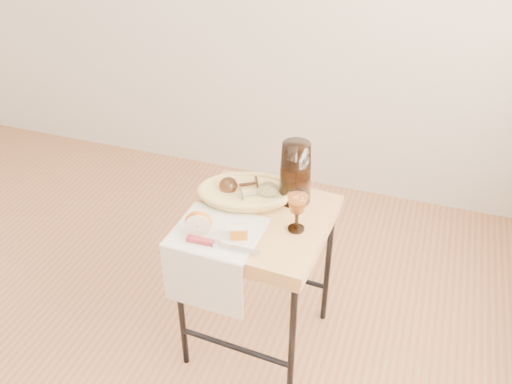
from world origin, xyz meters
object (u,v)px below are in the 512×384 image
at_px(tea_towel, 217,232).
at_px(goblet_lying_a, 240,185).
at_px(side_table, 258,283).
at_px(bread_basket, 246,194).
at_px(goblet_lying_b, 257,193).
at_px(table_knife, 219,244).
at_px(apple_half, 198,222).
at_px(wine_goblet, 297,212).
at_px(pitcher, 295,172).

relative_size(tea_towel, goblet_lying_a, 2.55).
distance_m(side_table, bread_basket, 0.36).
xyz_separation_m(bread_basket, goblet_lying_a, (-0.03, 0.01, 0.02)).
bearing_deg(goblet_lying_b, bread_basket, 122.85).
distance_m(goblet_lying_b, table_knife, 0.28).
distance_m(goblet_lying_a, table_knife, 0.31).
bearing_deg(goblet_lying_a, goblet_lying_b, 125.94).
bearing_deg(apple_half, wine_goblet, 6.35).
xyz_separation_m(goblet_lying_b, apple_half, (-0.13, -0.23, 0.00)).
bearing_deg(goblet_lying_a, pitcher, 161.80).
distance_m(pitcher, apple_half, 0.40).
distance_m(goblet_lying_a, wine_goblet, 0.29).
bearing_deg(table_knife, tea_towel, 115.36).
xyz_separation_m(goblet_lying_b, table_knife, (-0.03, -0.28, -0.03)).
bearing_deg(pitcher, apple_half, -120.14).
distance_m(apple_half, table_knife, 0.11).
bearing_deg(wine_goblet, table_knife, -140.13).
bearing_deg(pitcher, side_table, -112.30).
relative_size(pitcher, apple_half, 2.94).
xyz_separation_m(tea_towel, goblet_lying_a, (-0.00, 0.24, 0.04)).
height_order(pitcher, apple_half, pitcher).
relative_size(bread_basket, goblet_lying_a, 2.76).
height_order(pitcher, table_knife, pitcher).
xyz_separation_m(goblet_lying_a, table_knife, (0.04, -0.31, -0.03)).
bearing_deg(side_table, tea_towel, -128.59).
bearing_deg(goblet_lying_a, wine_goblet, 121.91).
bearing_deg(pitcher, goblet_lying_b, -139.08).
bearing_deg(bread_basket, table_knife, -106.16).
bearing_deg(pitcher, table_knife, -104.79).
bearing_deg(pitcher, wine_goblet, -63.10).
relative_size(pitcher, wine_goblet, 1.84).
distance_m(side_table, table_knife, 0.39).
bearing_deg(goblet_lying_b, pitcher, -3.48).
height_order(tea_towel, apple_half, apple_half).
height_order(goblet_lying_a, pitcher, pitcher).
xyz_separation_m(goblet_lying_b, pitcher, (0.12, 0.08, 0.07)).
bearing_deg(tea_towel, apple_half, -151.69).
bearing_deg(goblet_lying_a, side_table, 103.92).
height_order(tea_towel, goblet_lying_b, goblet_lying_b).
relative_size(tea_towel, wine_goblet, 1.98).
height_order(side_table, wine_goblet, wine_goblet).
relative_size(tea_towel, pitcher, 1.08).
bearing_deg(side_table, apple_half, -135.40).
xyz_separation_m(pitcher, wine_goblet, (0.06, -0.18, -0.04)).
relative_size(tea_towel, bread_basket, 0.93).
bearing_deg(table_knife, wine_goblet, 38.00).
distance_m(goblet_lying_a, pitcher, 0.21).
distance_m(tea_towel, table_knife, 0.08).
bearing_deg(table_knife, pitcher, 64.29).
bearing_deg(wine_goblet, pitcher, 107.84).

